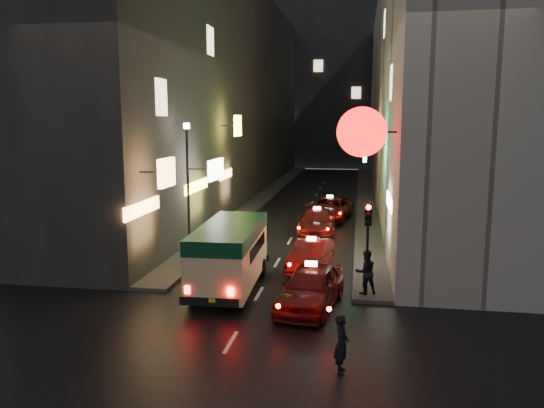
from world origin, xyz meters
The scene contains 14 objects.
building_left centered at (-8.00, 33.99, 9.00)m, with size 7.63×52.20×18.00m.
building_right centered at (8.00, 33.99, 9.00)m, with size 8.25×52.00×18.00m.
building_far centered at (0.00, 66.00, 11.00)m, with size 30.00×10.00×22.00m, color #333237.
sidewalk_left centered at (-4.25, 34.00, 0.07)m, with size 1.50×52.00×0.15m, color #484643.
sidewalk_right centered at (4.25, 34.00, 0.07)m, with size 1.50×52.00×0.15m, color #484643.
minibus centered at (-1.20, 8.86, 1.62)m, with size 2.30×6.03×2.57m.
taxi_near centered at (2.07, 7.34, 0.88)m, with size 3.13×5.79×1.92m.
taxi_second centered at (1.64, 12.14, 0.76)m, with size 2.64×5.00×1.68m.
taxi_third centered at (1.33, 19.23, 0.86)m, with size 2.43×5.48×1.89m.
taxi_far centered at (1.79, 24.03, 0.86)m, with size 2.90×5.65×1.89m.
pedestrian_crossing centered at (3.30, 2.64, 0.89)m, with size 0.59×0.38×1.78m, color black.
pedestrian_sidewalk centered at (3.97, 8.75, 1.09)m, with size 0.70×0.44×1.87m, color black.
traffic_light centered at (4.00, 8.47, 2.69)m, with size 0.26×0.43×3.50m.
lamp_post centered at (-4.20, 13.00, 3.72)m, with size 0.28×0.28×6.22m.
Camera 1 is at (3.63, -10.47, 6.54)m, focal length 35.00 mm.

